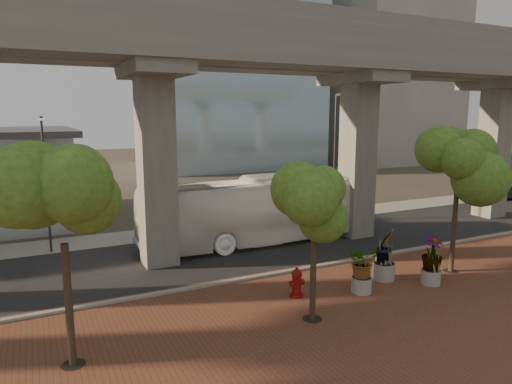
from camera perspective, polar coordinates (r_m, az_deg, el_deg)
name	(u,v)px	position (r m, az deg, el deg)	size (l,w,h in m)	color
ground	(285,258)	(23.69, 3.69, -8.27)	(160.00, 160.00, 0.00)	#393429
brick_plaza	(396,320)	(17.68, 17.13, -15.07)	(70.00, 13.00, 0.06)	brown
asphalt_road	(267,248)	(25.36, 1.43, -6.98)	(90.00, 8.00, 0.04)	black
curb_strip	(306,269)	(22.05, 6.30, -9.49)	(70.00, 0.25, 0.16)	gray
far_sidewalk	(229,226)	(30.17, -3.42, -4.25)	(90.00, 3.00, 0.06)	gray
transit_viaduct	(268,114)	(24.29, 1.50, 9.67)	(72.00, 5.60, 12.40)	gray
midrise_block	(385,83)	(74.37, 15.84, 13.01)	(18.00, 16.00, 24.00)	#A59E95
transit_bus	(258,211)	(25.87, 0.24, -2.38)	(3.17, 13.52, 3.77)	white
parked_car	(498,191)	(44.41, 28.01, 0.10)	(1.59, 4.58, 1.51)	black
fire_hydrant	(297,283)	(18.71, 5.11, -11.21)	(0.61, 0.54, 1.21)	maroon
planter_front	(362,264)	(19.32, 13.15, -8.72)	(1.84, 1.84, 2.02)	#9D9A8E
planter_right	(432,255)	(21.08, 21.15, -7.36)	(2.01, 2.01, 2.14)	#A8A398
planter_left	(385,248)	(20.98, 15.81, -6.78)	(2.13, 2.13, 2.35)	#AEA69D
street_tree_far_west	(61,204)	(13.67, -23.16, -1.36)	(3.95, 3.95, 6.64)	#403424
street_tree_near_west	(315,209)	(15.80, 7.34, -2.10)	(3.09, 3.09, 5.47)	#403424
street_tree_near_east	(459,164)	(22.44, 24.02, 3.16)	(3.68, 3.68, 6.71)	#403424
streetlamp_west	(45,175)	(25.94, -24.83, 1.91)	(0.36, 1.04, 7.17)	#313136
streetlamp_east	(336,148)	(31.28, 9.97, 5.38)	(0.43, 1.25, 8.59)	#2B2A2F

